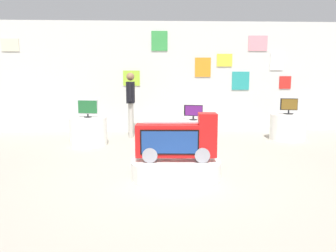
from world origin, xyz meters
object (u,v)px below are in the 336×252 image
(novelty_firetruck_tv, at_px, (178,141))
(tv_on_right_rear, at_px, (193,112))
(display_pedestal_right_rear, at_px, (193,135))
(display_pedestal_center_rear, at_px, (288,127))
(display_pedestal_left_rear, at_px, (88,131))
(shopper_browsing_near_truck, at_px, (131,100))
(main_display_pedestal, at_px, (176,168))
(tv_on_left_rear, at_px, (88,108))
(tv_on_center_rear, at_px, (289,106))

(novelty_firetruck_tv, bearing_deg, tv_on_right_rear, 76.33)
(display_pedestal_right_rear, xyz_separation_m, tv_on_right_rear, (0.00, -0.00, 0.50))
(display_pedestal_right_rear, bearing_deg, display_pedestal_center_rear, 23.04)
(display_pedestal_left_rear, bearing_deg, novelty_firetruck_tv, -53.47)
(novelty_firetruck_tv, height_order, display_pedestal_left_rear, novelty_firetruck_tv)
(shopper_browsing_near_truck, bearing_deg, novelty_firetruck_tv, -74.68)
(tv_on_right_rear, bearing_deg, display_pedestal_left_rear, 166.13)
(display_pedestal_right_rear, distance_m, tv_on_right_rear, 0.50)
(main_display_pedestal, xyz_separation_m, display_pedestal_right_rear, (0.50, 1.94, 0.19))
(display_pedestal_center_rear, bearing_deg, display_pedestal_left_rear, -174.24)
(tv_on_right_rear, bearing_deg, display_pedestal_center_rear, 23.13)
(novelty_firetruck_tv, xyz_separation_m, tv_on_left_rear, (-1.87, 2.52, 0.30))
(main_display_pedestal, xyz_separation_m, shopper_browsing_near_truck, (-0.94, 3.51, 0.85))
(display_pedestal_left_rear, relative_size, tv_on_center_rear, 2.03)
(tv_on_center_rear, bearing_deg, main_display_pedestal, -134.94)
(display_pedestal_left_rear, height_order, display_pedestal_center_rear, same)
(tv_on_right_rear, distance_m, shopper_browsing_near_truck, 2.14)
(main_display_pedestal, distance_m, display_pedestal_center_rear, 4.24)
(novelty_firetruck_tv, xyz_separation_m, tv_on_right_rear, (0.47, 1.95, 0.26))
(main_display_pedestal, bearing_deg, novelty_firetruck_tv, -18.36)
(tv_on_left_rear, distance_m, tv_on_center_rear, 4.86)
(display_pedestal_left_rear, xyz_separation_m, shopper_browsing_near_truck, (0.91, 1.00, 0.66))
(main_display_pedestal, relative_size, display_pedestal_center_rear, 1.62)
(display_pedestal_right_rear, relative_size, shopper_browsing_near_truck, 0.41)
(display_pedestal_left_rear, relative_size, shopper_browsing_near_truck, 0.50)
(tv_on_center_rear, bearing_deg, display_pedestal_center_rear, 101.13)
(shopper_browsing_near_truck, bearing_deg, tv_on_center_rear, -7.40)
(novelty_firetruck_tv, height_order, shopper_browsing_near_truck, shopper_browsing_near_truck)
(tv_on_right_rear, bearing_deg, shopper_browsing_near_truck, 132.40)
(novelty_firetruck_tv, xyz_separation_m, tv_on_center_rear, (2.97, 3.01, 0.28))
(shopper_browsing_near_truck, bearing_deg, display_pedestal_center_rear, -7.35)
(display_pedestal_right_rear, xyz_separation_m, shopper_browsing_near_truck, (-1.44, 1.57, 0.66))
(novelty_firetruck_tv, relative_size, tv_on_center_rear, 3.05)
(novelty_firetruck_tv, relative_size, display_pedestal_right_rear, 1.83)
(tv_on_right_rear, bearing_deg, display_pedestal_right_rear, 107.00)
(shopper_browsing_near_truck, bearing_deg, tv_on_right_rear, -47.60)
(display_pedestal_left_rear, relative_size, display_pedestal_right_rear, 1.22)
(main_display_pedestal, height_order, tv_on_left_rear, tv_on_left_rear)
(tv_on_right_rear, relative_size, shopper_browsing_near_truck, 0.24)
(novelty_firetruck_tv, xyz_separation_m, display_pedestal_right_rear, (0.47, 1.95, -0.25))
(tv_on_left_rear, bearing_deg, tv_on_center_rear, 5.76)
(tv_on_left_rear, height_order, shopper_browsing_near_truck, shopper_browsing_near_truck)
(display_pedestal_center_rear, bearing_deg, display_pedestal_right_rear, -156.96)
(display_pedestal_right_rear, bearing_deg, main_display_pedestal, -104.32)
(tv_on_left_rear, bearing_deg, display_pedestal_right_rear, -13.69)
(tv_on_center_rear, relative_size, tv_on_right_rear, 1.05)
(novelty_firetruck_tv, distance_m, tv_on_left_rear, 3.15)
(novelty_firetruck_tv, height_order, display_pedestal_center_rear, novelty_firetruck_tv)
(display_pedestal_center_rear, distance_m, display_pedestal_right_rear, 2.71)
(tv_on_left_rear, height_order, display_pedestal_center_rear, tv_on_left_rear)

